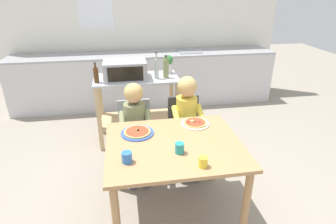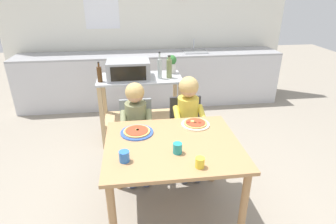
% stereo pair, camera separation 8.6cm
% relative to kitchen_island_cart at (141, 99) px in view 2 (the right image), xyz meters
% --- Properties ---
extents(ground_plane, '(12.08, 12.08, 0.00)m').
position_rel_kitchen_island_cart_xyz_m(ground_plane, '(0.22, -0.21, -0.58)').
color(ground_plane, gray).
extents(back_wall_tiled, '(4.88, 0.14, 2.70)m').
position_rel_kitchen_island_cart_xyz_m(back_wall_tiled, '(0.21, 1.66, 0.77)').
color(back_wall_tiled, white).
rests_on(back_wall_tiled, ground).
extents(kitchen_counter, '(4.39, 0.60, 1.09)m').
position_rel_kitchen_island_cart_xyz_m(kitchen_counter, '(0.22, 1.25, -0.13)').
color(kitchen_counter, silver).
rests_on(kitchen_counter, ground).
extents(kitchen_island_cart, '(1.05, 0.52, 0.87)m').
position_rel_kitchen_island_cart_xyz_m(kitchen_island_cart, '(0.00, 0.00, 0.00)').
color(kitchen_island_cart, '#B7BABF').
rests_on(kitchen_island_cart, ground).
extents(toaster_oven, '(0.52, 0.40, 0.23)m').
position_rel_kitchen_island_cart_xyz_m(toaster_oven, '(-0.13, -0.02, 0.41)').
color(toaster_oven, '#999BA0').
rests_on(toaster_oven, kitchen_island_cart).
extents(bottle_tall_green_wine, '(0.07, 0.07, 0.28)m').
position_rel_kitchen_island_cart_xyz_m(bottle_tall_green_wine, '(0.37, -0.07, 0.41)').
color(bottle_tall_green_wine, olive).
rests_on(bottle_tall_green_wine, kitchen_island_cart).
extents(bottle_dark_olive_oil, '(0.05, 0.05, 0.33)m').
position_rel_kitchen_island_cart_xyz_m(bottle_dark_olive_oil, '(0.25, -0.08, 0.42)').
color(bottle_dark_olive_oil, '#ADB7B2').
rests_on(bottle_dark_olive_oil, kitchen_island_cart).
extents(bottle_clear_vinegar, '(0.06, 0.06, 0.24)m').
position_rel_kitchen_island_cart_xyz_m(bottle_clear_vinegar, '(-0.47, -0.12, 0.39)').
color(bottle_clear_vinegar, '#4C2D14').
rests_on(bottle_clear_vinegar, kitchen_island_cart).
extents(potted_herb_plant, '(0.13, 0.13, 0.24)m').
position_rel_kitchen_island_cart_xyz_m(potted_herb_plant, '(0.43, 0.14, 0.42)').
color(potted_herb_plant, beige).
rests_on(potted_herb_plant, kitchen_island_cart).
extents(dining_table, '(1.11, 0.93, 0.74)m').
position_rel_kitchen_island_cart_xyz_m(dining_table, '(0.22, -1.42, 0.05)').
color(dining_table, '#AD7F51').
rests_on(dining_table, ground).
extents(dining_chair_left, '(0.36, 0.36, 0.81)m').
position_rel_kitchen_island_cart_xyz_m(dining_chair_left, '(-0.07, -0.70, -0.10)').
color(dining_chair_left, gray).
rests_on(dining_chair_left, ground).
extents(dining_chair_right, '(0.36, 0.36, 0.81)m').
position_rel_kitchen_island_cart_xyz_m(dining_chair_right, '(0.48, -0.69, -0.10)').
color(dining_chair_right, '#333338').
rests_on(dining_chair_right, ground).
extents(child_in_olive_shirt, '(0.32, 0.42, 1.04)m').
position_rel_kitchen_island_cart_xyz_m(child_in_olive_shirt, '(-0.07, -0.82, 0.09)').
color(child_in_olive_shirt, '#424C6B').
rests_on(child_in_olive_shirt, ground).
extents(child_in_yellow_shirt, '(0.32, 0.42, 1.08)m').
position_rel_kitchen_island_cart_xyz_m(child_in_yellow_shirt, '(0.48, -0.81, 0.12)').
color(child_in_yellow_shirt, '#424C6B').
rests_on(child_in_yellow_shirt, ground).
extents(pizza_plate_blue_rimmed, '(0.29, 0.29, 0.03)m').
position_rel_kitchen_island_cart_xyz_m(pizza_plate_blue_rimmed, '(-0.07, -1.21, 0.17)').
color(pizza_plate_blue_rimmed, '#3356B7').
rests_on(pizza_plate_blue_rimmed, dining_table).
extents(pizza_plate_cream, '(0.26, 0.26, 0.03)m').
position_rel_kitchen_island_cart_xyz_m(pizza_plate_cream, '(0.47, -1.12, 0.17)').
color(pizza_plate_cream, beige).
rests_on(pizza_plate_cream, dining_table).
extents(drinking_cup_teal, '(0.07, 0.07, 0.09)m').
position_rel_kitchen_island_cart_xyz_m(drinking_cup_teal, '(0.23, -1.57, 0.20)').
color(drinking_cup_teal, teal).
rests_on(drinking_cup_teal, dining_table).
extents(drinking_cup_blue, '(0.08, 0.08, 0.08)m').
position_rel_kitchen_island_cart_xyz_m(drinking_cup_blue, '(-0.17, -1.63, 0.20)').
color(drinking_cup_blue, blue).
rests_on(drinking_cup_blue, dining_table).
extents(drinking_cup_yellow, '(0.07, 0.07, 0.08)m').
position_rel_kitchen_island_cart_xyz_m(drinking_cup_yellow, '(0.36, -1.77, 0.20)').
color(drinking_cup_yellow, yellow).
rests_on(drinking_cup_yellow, dining_table).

